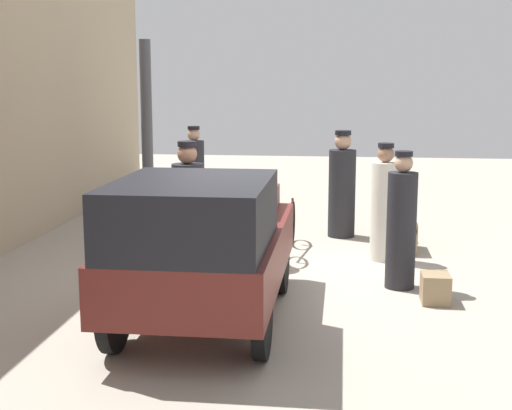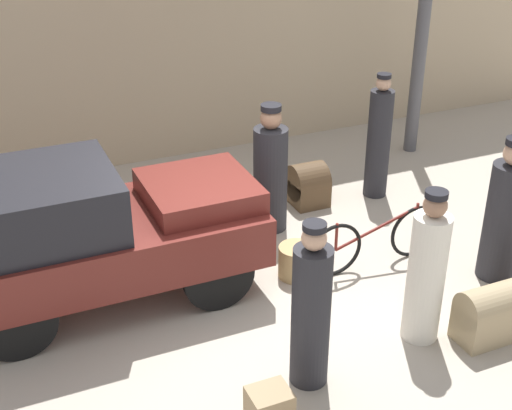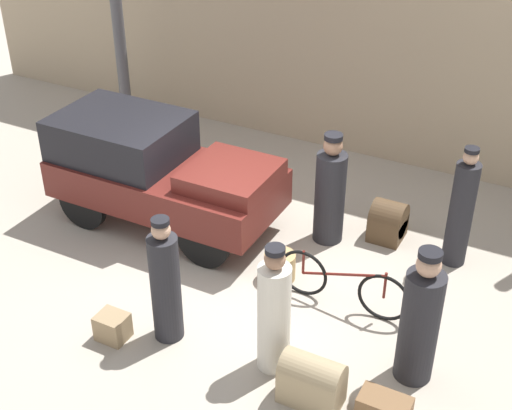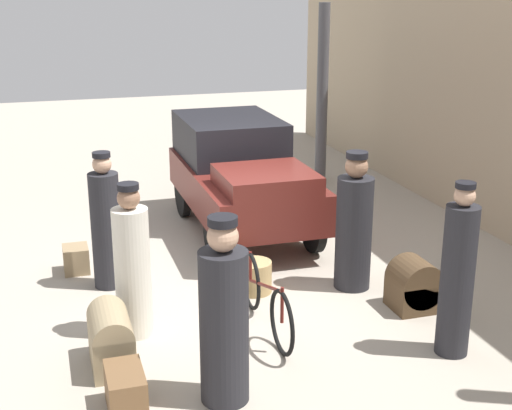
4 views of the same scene
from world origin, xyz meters
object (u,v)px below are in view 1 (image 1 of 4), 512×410
(conductor_in_dark_uniform, at_px, (384,207))
(porter_carrying_trunk, at_px, (401,226))
(suitcase_black_upright, at_px, (402,230))
(suitcase_tan_flat, at_px, (396,226))
(porter_with_bicycle, at_px, (188,208))
(trunk_large_brown, at_px, (172,231))
(porter_lifting_near_truck, at_px, (342,189))
(wicker_basket, at_px, (272,255))
(trunk_umber_medium, at_px, (435,288))
(truck, at_px, (205,240))
(porter_standing_middle, at_px, (194,185))
(bicycle, at_px, (290,229))

(conductor_in_dark_uniform, bearing_deg, porter_carrying_trunk, -174.35)
(porter_carrying_trunk, bearing_deg, suitcase_black_upright, -5.17)
(conductor_in_dark_uniform, height_order, suitcase_tan_flat, conductor_in_dark_uniform)
(porter_with_bicycle, relative_size, trunk_large_brown, 2.82)
(trunk_large_brown, bearing_deg, porter_lifting_near_truck, -65.33)
(suitcase_tan_flat, bearing_deg, wicker_basket, 139.25)
(conductor_in_dark_uniform, bearing_deg, trunk_umber_medium, -165.61)
(truck, height_order, porter_with_bicycle, porter_with_bicycle)
(porter_standing_middle, xyz_separation_m, suitcase_black_upright, (-0.72, -3.31, -0.52))
(truck, height_order, bicycle, truck)
(porter_standing_middle, bearing_deg, truck, -166.70)
(truck, relative_size, porter_standing_middle, 1.89)
(conductor_in_dark_uniform, bearing_deg, porter_with_bicycle, 99.47)
(bicycle, xyz_separation_m, suitcase_tan_flat, (1.12, -1.63, -0.15))
(truck, distance_m, porter_lifting_near_truck, 4.63)
(bicycle, relative_size, wicker_basket, 4.14)
(porter_standing_middle, xyz_separation_m, porter_with_bicycle, (-1.79, -0.28, -0.06))
(porter_lifting_near_truck, relative_size, suitcase_tan_flat, 3.17)
(bicycle, xyz_separation_m, trunk_large_brown, (0.01, 1.78, -0.08))
(truck, bearing_deg, porter_lifting_near_truck, -17.50)
(porter_lifting_near_truck, relative_size, suitcase_black_upright, 2.53)
(wicker_basket, relative_size, suitcase_black_upright, 0.63)
(bicycle, xyz_separation_m, porter_standing_middle, (1.03, 1.65, 0.48))
(wicker_basket, distance_m, trunk_large_brown, 1.89)
(truck, bearing_deg, porter_carrying_trunk, -53.41)
(trunk_large_brown, xyz_separation_m, suitcase_tan_flat, (1.11, -3.41, -0.08))
(conductor_in_dark_uniform, distance_m, suitcase_tan_flat, 1.56)
(suitcase_tan_flat, height_order, trunk_umber_medium, suitcase_tan_flat)
(porter_lifting_near_truck, relative_size, porter_carrying_trunk, 1.02)
(porter_carrying_trunk, bearing_deg, porter_lifting_near_truck, 14.41)
(porter_with_bicycle, distance_m, trunk_large_brown, 1.01)
(porter_lifting_near_truck, xyz_separation_m, trunk_umber_medium, (-3.41, -1.09, -0.61))
(porter_carrying_trunk, xyz_separation_m, trunk_large_brown, (1.67, 3.27, -0.50))
(truck, relative_size, trunk_large_brown, 5.63)
(bicycle, height_order, porter_standing_middle, porter_standing_middle)
(porter_with_bicycle, height_order, suitcase_black_upright, porter_with_bicycle)
(wicker_basket, xyz_separation_m, trunk_large_brown, (0.98, 1.61, 0.08))
(porter_standing_middle, relative_size, trunk_large_brown, 2.97)
(porter_with_bicycle, bearing_deg, trunk_umber_medium, -114.73)
(wicker_basket, relative_size, porter_standing_middle, 0.24)
(wicker_basket, height_order, conductor_in_dark_uniform, conductor_in_dark_uniform)
(conductor_in_dark_uniform, relative_size, suitcase_tan_flat, 3.06)
(porter_with_bicycle, height_order, porter_carrying_trunk, porter_with_bicycle)
(trunk_umber_medium, bearing_deg, porter_carrying_trunk, 32.19)
(trunk_large_brown, relative_size, suitcase_black_upright, 0.88)
(porter_with_bicycle, height_order, trunk_umber_medium, porter_with_bicycle)
(truck, bearing_deg, trunk_umber_medium, -68.02)
(trunk_large_brown, bearing_deg, conductor_in_dark_uniform, -95.81)
(wicker_basket, bearing_deg, suitcase_tan_flat, -40.75)
(porter_standing_middle, relative_size, trunk_umber_medium, 4.88)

